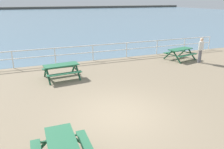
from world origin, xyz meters
name	(u,v)px	position (x,y,z in m)	size (l,w,h in m)	color
ground_plane	(119,117)	(0.00, 0.00, -0.10)	(30.00, 24.00, 0.20)	gray
sea_band	(36,16)	(0.00, 52.75, 0.00)	(142.00, 90.00, 0.01)	slate
distant_shoreline	(30,9)	(0.00, 95.75, 0.00)	(142.00, 6.00, 1.80)	#4C4C47
seaward_railing	(74,51)	(0.00, 7.75, 0.77)	(23.07, 0.07, 1.08)	white
picnic_table_near_right	(180,51)	(7.03, 5.75, 0.58)	(2.09, 1.87, 0.80)	#286B47
picnic_table_mid_centre	(61,68)	(-1.34, 4.77, 0.58)	(1.93, 1.69, 0.80)	#286B47
visitor	(201,49)	(7.79, 4.66, 0.95)	(0.50, 0.33, 1.66)	slate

